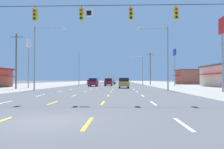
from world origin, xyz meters
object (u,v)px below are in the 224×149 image
at_px(suv_inner_left_near, 93,82).
at_px(streetlight_left_row_1, 81,65).
at_px(box_truck_center_turn_far, 112,79).
at_px(sedan_center_turn_farther, 112,82).
at_px(sedan_inner_right_distant_b, 121,81).
at_px(suv_center_turn_mid, 108,82).
at_px(streetlight_right_row_0, 164,53).
at_px(hatchback_far_left_midfar, 90,82).
at_px(pole_sign_right_row_0, 222,36).
at_px(streetlight_left_row_0, 38,53).
at_px(streetlight_right_row_1, 141,68).
at_px(suv_inner_right_distant_a, 121,81).
at_px(pole_sign_left_row_1, 29,53).
at_px(suv_inner_right_nearest, 124,83).
at_px(pole_sign_right_row_1, 175,57).
at_px(suv_far_left_farthest, 96,81).

relative_size(suv_inner_left_near, streetlight_left_row_1, 0.45).
bearing_deg(box_truck_center_turn_far, sedan_center_turn_farther, 91.24).
relative_size(sedan_center_turn_farther, sedan_inner_right_distant_b, 1.00).
xyz_separation_m(suv_center_turn_mid, streetlight_right_row_0, (9.69, -26.46, 4.66)).
relative_size(hatchback_far_left_midfar, streetlight_left_row_1, 0.36).
xyz_separation_m(pole_sign_right_row_0, streetlight_left_row_0, (-26.28, 3.58, -1.74)).
bearing_deg(streetlight_right_row_1, streetlight_left_row_0, -116.69).
relative_size(suv_inner_left_near, hatchback_far_left_midfar, 1.26).
relative_size(suv_center_turn_mid, streetlight_left_row_0, 0.50).
distance_m(suv_inner_left_near, suv_inner_right_distant_a, 53.24).
relative_size(sedan_inner_right_distant_b, streetlight_left_row_0, 0.46).
bearing_deg(pole_sign_right_row_0, pole_sign_left_row_1, 156.75).
bearing_deg(suv_inner_left_near, hatchback_far_left_midfar, 99.47).
xyz_separation_m(suv_inner_right_nearest, streetlight_right_row_0, (5.88, -10.11, 4.66)).
bearing_deg(pole_sign_right_row_1, suv_inner_right_distant_a, 107.01).
bearing_deg(box_truck_center_turn_far, streetlight_left_row_0, -101.68).
height_order(pole_sign_left_row_1, streetlight_left_row_0, streetlight_left_row_0).
bearing_deg(pole_sign_left_row_1, streetlight_left_row_0, -61.37).
xyz_separation_m(sedan_inner_right_distant_b, streetlight_right_row_1, (6.33, -46.38, 4.54)).
height_order(suv_inner_right_nearest, suv_center_turn_mid, same).
distance_m(suv_inner_left_near, box_truck_center_turn_far, 26.60).
distance_m(hatchback_far_left_midfar, box_truck_center_turn_far, 8.56).
bearing_deg(streetlight_left_row_0, streetlight_right_row_0, 0.00).
bearing_deg(streetlight_left_row_1, suv_inner_right_distant_a, 69.32).
bearing_deg(sedan_center_turn_farther, suv_center_turn_mid, -89.99).
distance_m(hatchback_far_left_midfar, pole_sign_left_row_1, 34.09).
height_order(suv_inner_right_nearest, suv_inner_left_near, same).
xyz_separation_m(suv_inner_left_near, streetlight_right_row_0, (13.09, -20.70, 4.66)).
height_order(suv_center_turn_mid, streetlight_right_row_0, streetlight_right_row_0).
relative_size(sedan_center_turn_farther, streetlight_left_row_1, 0.41).
xyz_separation_m(pole_sign_left_row_1, streetlight_right_row_1, (24.89, 28.50, -1.60)).
xyz_separation_m(suv_inner_left_near, suv_far_left_farthest, (-3.26, 36.42, 0.00)).
height_order(suv_center_turn_mid, pole_sign_right_row_0, pole_sign_right_row_0).
bearing_deg(streetlight_left_row_1, suv_far_left_farthest, 81.08).
bearing_deg(pole_sign_left_row_1, suv_far_left_farthest, 79.94).
bearing_deg(streetlight_left_row_1, pole_sign_right_row_0, -58.00).
bearing_deg(suv_inner_left_near, sedan_center_turn_farther, 84.59).
xyz_separation_m(sedan_center_turn_farther, streetlight_right_row_0, (9.70, -56.61, 4.93)).
relative_size(sedan_center_turn_farther, streetlight_right_row_1, 0.49).
height_order(hatchback_far_left_midfar, streetlight_right_row_0, streetlight_right_row_0).
xyz_separation_m(suv_far_left_farthest, streetlight_right_row_0, (16.36, -57.12, 4.66)).
bearing_deg(suv_center_turn_mid, hatchback_far_left_midfar, 113.57).
xyz_separation_m(pole_sign_left_row_1, pole_sign_right_row_1, (32.72, 17.31, 0.70)).
relative_size(box_truck_center_turn_far, streetlight_right_row_0, 0.75).
bearing_deg(suv_far_left_farthest, pole_sign_right_row_0, -68.89).
xyz_separation_m(suv_center_turn_mid, sedan_inner_right_distant_b, (3.54, 58.49, -0.27)).
height_order(hatchback_far_left_midfar, streetlight_left_row_1, streetlight_left_row_1).
height_order(suv_inner_right_nearest, sedan_center_turn_farther, suv_inner_right_nearest).
relative_size(suv_inner_right_distant_a, pole_sign_right_row_0, 0.49).
bearing_deg(suv_far_left_farthest, streetlight_right_row_0, -74.02).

